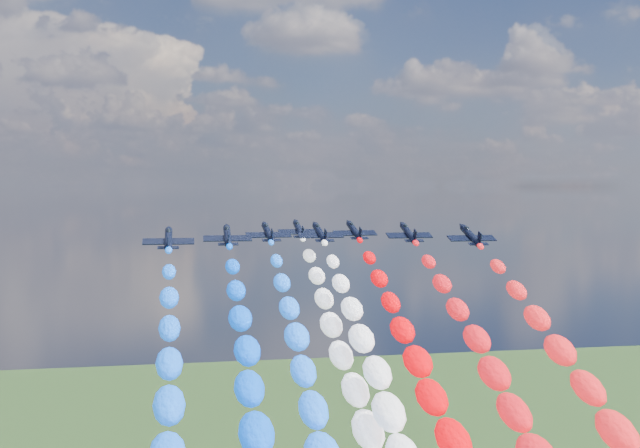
{
  "coord_description": "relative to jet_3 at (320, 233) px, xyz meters",
  "views": [
    {
      "loc": [
        -29.24,
        -152.14,
        118.34
      ],
      "look_at": [
        0.0,
        4.0,
        111.1
      ],
      "focal_mm": 46.07,
      "sensor_mm": 36.0,
      "label": 1
    }
  ],
  "objects": [
    {
      "name": "jet_6",
      "position": [
        17.29,
        -3.65,
        0.0
      ],
      "size": [
        9.08,
        12.37,
        6.44
      ],
      "primitive_type": null,
      "rotation": [
        0.33,
        0.0,
        0.0
      ],
      "color": "black"
    },
    {
      "name": "jet_5",
      "position": [
        8.49,
        6.3,
        0.0
      ],
      "size": [
        9.73,
        12.84,
        6.44
      ],
      "primitive_type": null,
      "rotation": [
        0.33,
        0.0,
        0.06
      ],
      "color": "black"
    },
    {
      "name": "trail_5",
      "position": [
        8.49,
        -49.92,
        -26.31
      ],
      "size": [
        6.2,
        108.91,
        55.52
      ],
      "primitive_type": null,
      "color": "#EB0007"
    },
    {
      "name": "jet_0",
      "position": [
        -29.88,
        -13.22,
        0.0
      ],
      "size": [
        9.29,
        12.52,
        6.44
      ],
      "primitive_type": null,
      "rotation": [
        0.33,
        0.0,
        -0.02
      ],
      "color": "black"
    },
    {
      "name": "jet_1",
      "position": [
        -18.95,
        -6.5,
        0.0
      ],
      "size": [
        9.47,
        12.65,
        6.44
      ],
      "primitive_type": null,
      "rotation": [
        0.33,
        0.0,
        -0.03
      ],
      "color": "black"
    },
    {
      "name": "trail_4",
      "position": [
        -2.16,
        -43.13,
        -26.31
      ],
      "size": [
        6.2,
        108.91,
        55.52
      ],
      "primitive_type": null,
      "color": "white"
    },
    {
      "name": "jet_2",
      "position": [
        -10.1,
        3.04,
        0.0
      ],
      "size": [
        9.75,
        12.85,
        6.44
      ],
      "primitive_type": null,
      "rotation": [
        0.33,
        0.0,
        0.06
      ],
      "color": "black"
    },
    {
      "name": "jet_3",
      "position": [
        0.0,
        0.0,
        0.0
      ],
      "size": [
        9.77,
        12.86,
        6.44
      ],
      "primitive_type": null,
      "rotation": [
        0.33,
        0.0,
        0.06
      ],
      "color": "black"
    },
    {
      "name": "jet_4",
      "position": [
        -2.16,
        13.09,
        0.0
      ],
      "size": [
        9.33,
        12.55,
        6.44
      ],
      "primitive_type": null,
      "rotation": [
        0.33,
        0.0,
        0.02
      ],
      "color": "black"
    },
    {
      "name": "jet_7",
      "position": [
        26.2,
        -14.53,
        0.0
      ],
      "size": [
        9.18,
        12.44,
        6.44
      ],
      "primitive_type": null,
      "rotation": [
        0.33,
        0.0,
        0.01
      ],
      "color": "black"
    }
  ]
}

